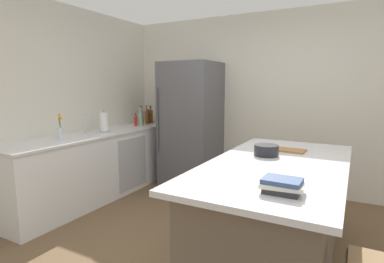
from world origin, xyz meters
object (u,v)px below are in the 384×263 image
at_px(refrigerator, 191,125).
at_px(cookbook_stack, 282,185).
at_px(flower_vase, 60,131).
at_px(kitchen_island, 275,215).
at_px(paper_towel_roll, 104,122).
at_px(olive_oil_bottle, 142,117).
at_px(whiskey_bottle, 151,116).
at_px(hot_sauce_bottle, 136,121).
at_px(sink_faucet, 86,122).
at_px(syrup_bottle, 148,118).
at_px(mixing_bowl, 266,150).
at_px(gin_bottle, 141,118).
at_px(cutting_board, 287,150).
at_px(vinegar_bottle, 147,117).

height_order(refrigerator, cookbook_stack, refrigerator).
xyz_separation_m(flower_vase, cookbook_stack, (2.77, -0.67, -0.04)).
bearing_deg(refrigerator, kitchen_island, -43.92).
xyz_separation_m(paper_towel_roll, olive_oil_bottle, (-0.03, 0.89, -0.01)).
distance_m(paper_towel_roll, whiskey_bottle, 1.17).
xyz_separation_m(whiskey_bottle, cookbook_stack, (2.79, -2.53, -0.06)).
height_order(flower_vase, hot_sauce_bottle, flower_vase).
height_order(kitchen_island, refrigerator, refrigerator).
bearing_deg(refrigerator, sink_faucet, -125.64).
xyz_separation_m(whiskey_bottle, olive_oil_bottle, (0.02, -0.28, 0.00)).
distance_m(sink_faucet, cookbook_stack, 3.01).
distance_m(syrup_bottle, mixing_bowl, 2.87).
relative_size(gin_bottle, cutting_board, 0.90).
distance_m(kitchen_island, whiskey_bottle, 3.23).
relative_size(olive_oil_bottle, hot_sauce_bottle, 1.48).
bearing_deg(kitchen_island, syrup_bottle, 146.37).
xyz_separation_m(sink_faucet, paper_towel_roll, (0.07, 0.27, -0.02)).
height_order(paper_towel_roll, vinegar_bottle, vinegar_bottle).
relative_size(vinegar_bottle, mixing_bowl, 1.43).
bearing_deg(vinegar_bottle, kitchen_island, -32.62).
bearing_deg(gin_bottle, olive_oil_bottle, 119.74).
distance_m(cookbook_stack, cutting_board, 1.24).
bearing_deg(cutting_board, syrup_bottle, 154.55).
height_order(paper_towel_roll, syrup_bottle, paper_towel_roll).
height_order(hot_sauce_bottle, cookbook_stack, hot_sauce_bottle).
bearing_deg(mixing_bowl, flower_vase, -174.17).
bearing_deg(olive_oil_bottle, gin_bottle, -60.26).
height_order(flower_vase, whiskey_bottle, flower_vase).
bearing_deg(sink_faucet, refrigerator, 54.36).
bearing_deg(hot_sauce_bottle, sink_faucet, -93.60).
bearing_deg(cutting_board, sink_faucet, -177.31).
distance_m(vinegar_bottle, olive_oil_bottle, 0.10).
bearing_deg(cutting_board, mixing_bowl, -112.08).
xyz_separation_m(gin_bottle, cutting_board, (2.49, -0.93, -0.10)).
bearing_deg(mixing_bowl, syrup_bottle, 148.14).
height_order(whiskey_bottle, vinegar_bottle, vinegar_bottle).
distance_m(sink_faucet, gin_bottle, 1.05).
relative_size(vinegar_bottle, cookbook_stack, 1.22).
bearing_deg(mixing_bowl, whiskey_bottle, 146.71).
bearing_deg(sink_faucet, hot_sauce_bottle, 86.40).
height_order(sink_faucet, flower_vase, flower_vase).
relative_size(paper_towel_roll, gin_bottle, 0.99).
xyz_separation_m(kitchen_island, vinegar_bottle, (-2.55, 1.63, 0.56)).
height_order(sink_faucet, paper_towel_roll, paper_towel_roll).
relative_size(refrigerator, hot_sauce_bottle, 9.21).
relative_size(olive_oil_bottle, mixing_bowl, 1.40).
bearing_deg(whiskey_bottle, hot_sauce_bottle, -83.68).
xyz_separation_m(sink_faucet, hot_sauce_bottle, (0.06, 0.97, -0.07)).
height_order(paper_towel_roll, cookbook_stack, paper_towel_roll).
distance_m(refrigerator, cookbook_stack, 3.02).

